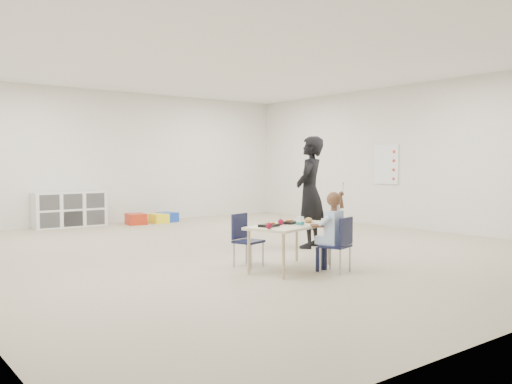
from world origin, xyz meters
TOP-DOWN VIEW (x-y plane):
  - room at (0.00, 0.00)m, footprint 9.00×9.02m
  - table at (-0.56, -1.66)m, footprint 1.30×0.91m
  - chair_near at (-0.27, -2.11)m, footprint 0.39×0.37m
  - chair_far at (-0.86, -1.22)m, footprint 0.39×0.37m
  - child at (-0.27, -2.11)m, footprint 0.54×0.54m
  - lunch_tray_near at (-0.51, -1.59)m, footprint 0.26×0.22m
  - lunch_tray_far at (-0.91, -1.68)m, footprint 0.26×0.22m
  - milk_carton at (-0.54, -1.80)m, footprint 0.09×0.09m
  - bread_roll at (-0.28, -1.67)m, footprint 0.09×0.09m
  - apple_near at (-0.70, -1.64)m, footprint 0.07×0.07m
  - apple_far at (-1.05, -1.85)m, footprint 0.07×0.07m
  - cubby_shelf at (-1.20, 4.28)m, footprint 1.40×0.40m
  - rules_poster at (3.98, 0.60)m, footprint 0.02×0.60m
  - adult at (0.78, -0.57)m, footprint 0.73×0.66m
  - bin_red at (0.04, 3.91)m, footprint 0.43×0.51m
  - bin_yellow at (0.55, 3.88)m, footprint 0.31×0.40m
  - bin_blue at (0.81, 3.98)m, footprint 0.40×0.47m

SIDE VIEW (x-z plane):
  - bin_yellow at x=0.55m, z-range 0.00..0.20m
  - bin_blue at x=0.81m, z-range 0.00..0.20m
  - bin_red at x=0.04m, z-range 0.00..0.23m
  - table at x=-0.56m, z-range 0.00..0.54m
  - chair_near at x=-0.27m, z-range 0.00..0.65m
  - chair_far at x=-0.86m, z-range 0.00..0.65m
  - cubby_shelf at x=-1.20m, z-range 0.00..0.70m
  - child at x=-0.27m, z-range 0.00..1.02m
  - lunch_tray_near at x=-0.51m, z-range 0.54..0.57m
  - lunch_tray_far at x=-0.91m, z-range 0.54..0.57m
  - bread_roll at x=-0.28m, z-range 0.54..0.61m
  - apple_near at x=-0.70m, z-range 0.54..0.61m
  - apple_far at x=-1.05m, z-range 0.54..0.61m
  - milk_carton at x=-0.54m, z-range 0.54..0.64m
  - adult at x=0.78m, z-range 0.00..1.67m
  - rules_poster at x=3.98m, z-range 0.85..1.65m
  - room at x=0.00m, z-range 0.00..2.80m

